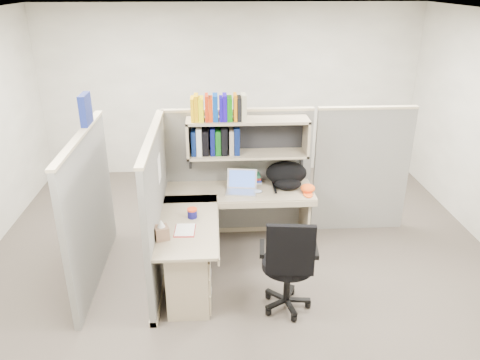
{
  "coord_description": "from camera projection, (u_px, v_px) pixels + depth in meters",
  "views": [
    {
      "loc": [
        -0.29,
        -4.42,
        3.04
      ],
      "look_at": [
        -0.01,
        0.25,
        1.0
      ],
      "focal_mm": 35.0,
      "sensor_mm": 36.0,
      "label": 1
    }
  ],
  "objects": [
    {
      "name": "tissue_box",
      "position": [
        161.0,
        229.0,
        4.45
      ],
      "size": [
        0.16,
        0.16,
        0.2
      ],
      "primitive_type": null,
      "rotation": [
        0.0,
        0.0,
        0.31
      ],
      "color": "#8D6950",
      "rests_on": "desk"
    },
    {
      "name": "mouse",
      "position": [
        258.0,
        191.0,
        5.44
      ],
      "size": [
        0.11,
        0.09,
        0.04
      ],
      "primitive_type": "ellipsoid",
      "rotation": [
        0.0,
        0.0,
        -0.23
      ],
      "color": "#8FA1CB",
      "rests_on": "desk"
    },
    {
      "name": "loose_paper",
      "position": [
        185.0,
        230.0,
        4.65
      ],
      "size": [
        0.2,
        0.26,
        0.0
      ],
      "primitive_type": null,
      "rotation": [
        0.0,
        0.0,
        -0.04
      ],
      "color": "silver",
      "rests_on": "desk"
    },
    {
      "name": "backpack",
      "position": [
        287.0,
        175.0,
        5.55
      ],
      "size": [
        0.58,
        0.51,
        0.29
      ],
      "primitive_type": null,
      "rotation": [
        0.0,
        0.0,
        -0.31
      ],
      "color": "black",
      "rests_on": "desk"
    },
    {
      "name": "snack_canister",
      "position": [
        192.0,
        213.0,
        4.87
      ],
      "size": [
        0.1,
        0.1,
        0.1
      ],
      "color": "#110F58",
      "rests_on": "desk"
    },
    {
      "name": "ground",
      "position": [
        242.0,
        270.0,
        5.28
      ],
      "size": [
        6.0,
        6.0,
        0.0
      ],
      "primitive_type": "plane",
      "color": "#352F29",
      "rests_on": "ground"
    },
    {
      "name": "orange_cap",
      "position": [
        308.0,
        188.0,
        5.45
      ],
      "size": [
        0.2,
        0.22,
        0.09
      ],
      "primitive_type": null,
      "rotation": [
        0.0,
        0.0,
        -0.16
      ],
      "color": "#EF5214",
      "rests_on": "desk"
    },
    {
      "name": "laptop",
      "position": [
        241.0,
        183.0,
        5.41
      ],
      "size": [
        0.4,
        0.4,
        0.25
      ],
      "primitive_type": null,
      "rotation": [
        0.0,
        0.0,
        -0.15
      ],
      "color": "#BABABF",
      "rests_on": "desk"
    },
    {
      "name": "cubicle",
      "position": [
        208.0,
        181.0,
        5.31
      ],
      "size": [
        3.79,
        1.84,
        1.95
      ],
      "color": "slate",
      "rests_on": "ground"
    },
    {
      "name": "desk",
      "position": [
        205.0,
        251.0,
        4.82
      ],
      "size": [
        1.74,
        1.75,
        0.73
      ],
      "color": "gray",
      "rests_on": "ground"
    },
    {
      "name": "room_shell",
      "position": [
        243.0,
        133.0,
        4.63
      ],
      "size": [
        6.0,
        6.0,
        6.0
      ],
      "color": "#A6A296",
      "rests_on": "ground"
    },
    {
      "name": "task_chair",
      "position": [
        288.0,
        279.0,
        4.49
      ],
      "size": [
        0.57,
        0.53,
        1.06
      ],
      "color": "black",
      "rests_on": "ground"
    },
    {
      "name": "book_stack",
      "position": [
        254.0,
        177.0,
        5.73
      ],
      "size": [
        0.18,
        0.23,
        0.11
      ],
      "primitive_type": null,
      "rotation": [
        0.0,
        0.0,
        0.07
      ],
      "color": "gray",
      "rests_on": "desk"
    },
    {
      "name": "paper_cup",
      "position": [
        237.0,
        182.0,
        5.58
      ],
      "size": [
        0.1,
        0.1,
        0.11
      ],
      "primitive_type": "cylinder",
      "rotation": [
        0.0,
        0.0,
        -0.35
      ],
      "color": "white",
      "rests_on": "desk"
    }
  ]
}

